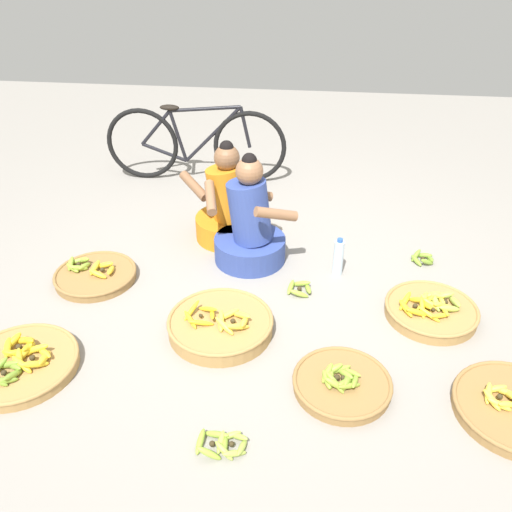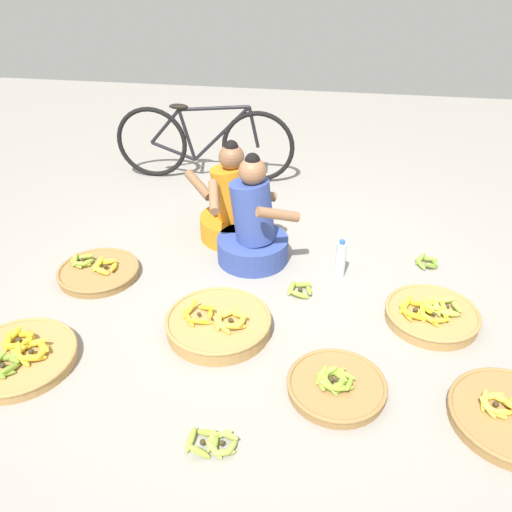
# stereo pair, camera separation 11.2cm
# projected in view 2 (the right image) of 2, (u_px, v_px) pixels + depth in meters

# --- Properties ---
(ground_plane) EXTENTS (10.00, 10.00, 0.00)m
(ground_plane) POSITION_uv_depth(u_px,v_px,m) (261.00, 283.00, 3.64)
(ground_plane) COLOR gray
(vendor_woman_front) EXTENTS (0.70, 0.54, 0.83)m
(vendor_woman_front) POSITION_uv_depth(u_px,v_px,m) (252.00, 228.00, 3.76)
(vendor_woman_front) COLOR #334793
(vendor_woman_front) RESTS_ON ground
(vendor_woman_behind) EXTENTS (0.74, 0.53, 0.80)m
(vendor_woman_behind) POSITION_uv_depth(u_px,v_px,m) (233.00, 208.00, 4.05)
(vendor_woman_behind) COLOR orange
(vendor_woman_behind) RESTS_ON ground
(bicycle_leaning) EXTENTS (1.70, 0.11, 0.73)m
(bicycle_leaning) POSITION_uv_depth(u_px,v_px,m) (204.00, 143.00, 4.94)
(bicycle_leaning) COLOR black
(bicycle_leaning) RESTS_ON ground
(banana_basket_near_vendor) EXTENTS (0.57, 0.57, 0.13)m
(banana_basket_near_vendor) POSITION_uv_depth(u_px,v_px,m) (98.00, 271.00, 3.70)
(banana_basket_near_vendor) COLOR olive
(banana_basket_near_vendor) RESTS_ON ground
(banana_basket_front_right) EXTENTS (0.64, 0.64, 0.17)m
(banana_basket_front_right) POSITION_uv_depth(u_px,v_px,m) (219.00, 323.00, 3.19)
(banana_basket_front_right) COLOR #A87F47
(banana_basket_front_right) RESTS_ON ground
(banana_basket_near_bicycle) EXTENTS (0.58, 0.58, 0.16)m
(banana_basket_near_bicycle) POSITION_uv_depth(u_px,v_px,m) (432.00, 314.00, 3.27)
(banana_basket_near_bicycle) COLOR #A87F47
(banana_basket_near_bicycle) RESTS_ON ground
(banana_basket_mid_right) EXTENTS (0.65, 0.65, 0.14)m
(banana_basket_mid_right) POSITION_uv_depth(u_px,v_px,m) (19.00, 357.00, 2.96)
(banana_basket_mid_right) COLOR #A87F47
(banana_basket_mid_right) RESTS_ON ground
(banana_basket_front_left) EXTENTS (0.53, 0.53, 0.13)m
(banana_basket_front_left) POSITION_uv_depth(u_px,v_px,m) (336.00, 386.00, 2.78)
(banana_basket_front_left) COLOR olive
(banana_basket_front_left) RESTS_ON ground
(loose_bananas_back_right) EXTENTS (0.18, 0.16, 0.07)m
(loose_bananas_back_right) POSITION_uv_depth(u_px,v_px,m) (300.00, 289.00, 3.53)
(loose_bananas_back_right) COLOR #8CAD38
(loose_bananas_back_right) RESTS_ON ground
(loose_bananas_front_center) EXTENTS (0.26, 0.18, 0.08)m
(loose_bananas_front_center) POSITION_uv_depth(u_px,v_px,m) (213.00, 442.00, 2.49)
(loose_bananas_front_center) COLOR #9EB747
(loose_bananas_front_center) RESTS_ON ground
(loose_bananas_back_center) EXTENTS (0.18, 0.18, 0.08)m
(loose_bananas_back_center) POSITION_uv_depth(u_px,v_px,m) (427.00, 262.00, 3.82)
(loose_bananas_back_center) COLOR olive
(loose_bananas_back_center) RESTS_ON ground
(water_bottle) EXTENTS (0.07, 0.07, 0.29)m
(water_bottle) POSITION_uv_depth(u_px,v_px,m) (341.00, 260.00, 3.64)
(water_bottle) COLOR silver
(water_bottle) RESTS_ON ground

